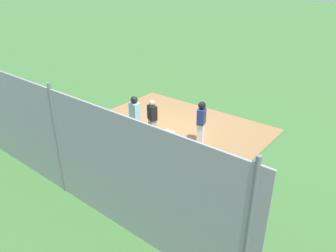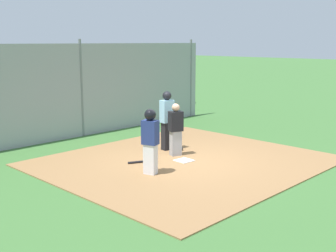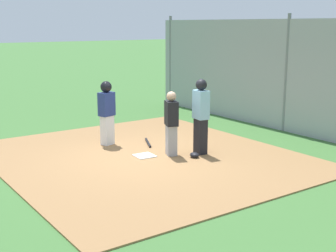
{
  "view_description": "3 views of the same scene",
  "coord_description": "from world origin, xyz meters",
  "px_view_note": "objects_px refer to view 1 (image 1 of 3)",
  "views": [
    {
      "loc": [
        7.28,
        -9.03,
        5.92
      ],
      "look_at": [
        0.48,
        -0.55,
        0.68
      ],
      "focal_mm": 34.51,
      "sensor_mm": 36.0,
      "label": 1
    },
    {
      "loc": [
        8.54,
        7.73,
        3.27
      ],
      "look_at": [
        0.34,
        -0.29,
        1.02
      ],
      "focal_mm": 46.2,
      "sensor_mm": 36.0,
      "label": 2
    },
    {
      "loc": [
        -8.85,
        5.56,
        3.06
      ],
      "look_at": [
        -0.01,
        -0.66,
        0.67
      ],
      "focal_mm": 49.5,
      "sensor_mm": 36.0,
      "label": 3
    }
  ],
  "objects_px": {
    "home_plate": "(167,132)",
    "umpire": "(135,117)",
    "catcher": "(152,118)",
    "catcher_mask": "(138,134)",
    "runner": "(201,120)",
    "baseball_bat": "(175,145)"
  },
  "relations": [
    {
      "from": "home_plate",
      "to": "umpire",
      "type": "xyz_separation_m",
      "value": [
        -0.57,
        -1.22,
        0.93
      ]
    },
    {
      "from": "catcher",
      "to": "catcher_mask",
      "type": "height_order",
      "value": "catcher"
    },
    {
      "from": "home_plate",
      "to": "runner",
      "type": "bearing_deg",
      "value": 7.71
    },
    {
      "from": "home_plate",
      "to": "baseball_bat",
      "type": "bearing_deg",
      "value": -36.87
    },
    {
      "from": "catcher",
      "to": "baseball_bat",
      "type": "relative_size",
      "value": 1.8
    },
    {
      "from": "home_plate",
      "to": "umpire",
      "type": "height_order",
      "value": "umpire"
    },
    {
      "from": "umpire",
      "to": "runner",
      "type": "bearing_deg",
      "value": -46.88
    },
    {
      "from": "runner",
      "to": "catcher_mask",
      "type": "distance_m",
      "value": 2.62
    },
    {
      "from": "catcher",
      "to": "catcher_mask",
      "type": "xyz_separation_m",
      "value": [
        -0.49,
        -0.31,
        -0.72
      ]
    },
    {
      "from": "umpire",
      "to": "runner",
      "type": "distance_m",
      "value": 2.47
    },
    {
      "from": "home_plate",
      "to": "baseball_bat",
      "type": "relative_size",
      "value": 0.52
    },
    {
      "from": "baseball_bat",
      "to": "catcher_mask",
      "type": "xyz_separation_m",
      "value": [
        -1.67,
        -0.2,
        0.03
      ]
    },
    {
      "from": "umpire",
      "to": "catcher_mask",
      "type": "relative_size",
      "value": 7.43
    },
    {
      "from": "umpire",
      "to": "baseball_bat",
      "type": "relative_size",
      "value": 2.12
    },
    {
      "from": "catcher",
      "to": "umpire",
      "type": "xyz_separation_m",
      "value": [
        -0.3,
        -0.64,
        0.17
      ]
    },
    {
      "from": "home_plate",
      "to": "baseball_bat",
      "type": "distance_m",
      "value": 1.14
    },
    {
      "from": "home_plate",
      "to": "runner",
      "type": "relative_size",
      "value": 0.27
    },
    {
      "from": "home_plate",
      "to": "catcher_mask",
      "type": "bearing_deg",
      "value": -130.78
    },
    {
      "from": "catcher",
      "to": "baseball_bat",
      "type": "xyz_separation_m",
      "value": [
        1.18,
        -0.11,
        -0.75
      ]
    },
    {
      "from": "umpire",
      "to": "baseball_bat",
      "type": "xyz_separation_m",
      "value": [
        1.48,
        0.53,
        -0.91
      ]
    },
    {
      "from": "umpire",
      "to": "runner",
      "type": "relative_size",
      "value": 1.09
    },
    {
      "from": "catcher",
      "to": "runner",
      "type": "height_order",
      "value": "runner"
    }
  ]
}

